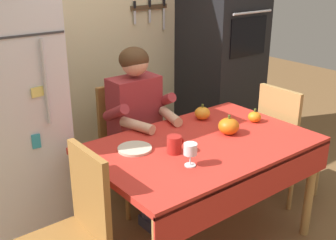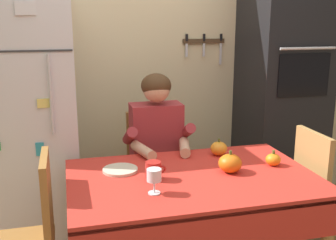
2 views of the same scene
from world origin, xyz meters
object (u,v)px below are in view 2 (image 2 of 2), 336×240
at_px(wall_oven, 282,89).
at_px(pumpkin_large, 219,148).
at_px(refrigerator, 27,122).
at_px(pumpkin_medium, 230,163).
at_px(wine_glass, 154,176).
at_px(chair_left_side, 30,234).
at_px(pumpkin_small, 273,160).
at_px(serving_tray, 120,170).
at_px(dining_table, 193,191).
at_px(chair_behind_person, 153,168).
at_px(coffee_mug, 154,171).
at_px(chair_right_side, 323,194).
at_px(seated_person, 158,147).

height_order(wall_oven, pumpkin_large, wall_oven).
distance_m(refrigerator, pumpkin_medium, 1.46).
bearing_deg(wine_glass, pumpkin_medium, 20.65).
xyz_separation_m(chair_left_side, pumpkin_medium, (1.13, 0.02, 0.28)).
bearing_deg(pumpkin_small, serving_tray, 171.70).
bearing_deg(serving_tray, chair_left_side, -159.09).
distance_m(wine_glass, pumpkin_small, 0.82).
bearing_deg(dining_table, serving_tray, 153.76).
relative_size(pumpkin_large, pumpkin_small, 1.17).
height_order(chair_behind_person, pumpkin_small, chair_behind_person).
distance_m(pumpkin_medium, serving_tray, 0.64).
relative_size(coffee_mug, pumpkin_medium, 0.84).
bearing_deg(dining_table, wall_oven, 41.31).
bearing_deg(pumpkin_large, pumpkin_small, -46.57).
xyz_separation_m(pumpkin_small, serving_tray, (-0.91, 0.13, -0.03)).
relative_size(refrigerator, serving_tray, 8.77).
xyz_separation_m(dining_table, chair_behind_person, (-0.07, 0.79, -0.14)).
relative_size(wine_glass, pumpkin_large, 1.18).
distance_m(refrigerator, pumpkin_large, 1.35).
bearing_deg(wall_oven, refrigerator, -178.87).
relative_size(chair_right_side, chair_left_side, 1.00).
relative_size(wine_glass, pumpkin_medium, 0.97).
bearing_deg(pumpkin_small, chair_right_side, 0.27).
relative_size(chair_behind_person, pumpkin_medium, 6.82).
distance_m(dining_table, pumpkin_medium, 0.27).
xyz_separation_m(wall_oven, chair_left_side, (-1.95, -0.93, -0.54)).
xyz_separation_m(chair_left_side, wine_glass, (0.64, -0.16, 0.32)).
relative_size(seated_person, chair_left_side, 1.34).
distance_m(chair_right_side, pumpkin_medium, 0.73).
bearing_deg(coffee_mug, serving_tray, 132.86).
distance_m(pumpkin_medium, pumpkin_small, 0.30).
bearing_deg(wall_oven, pumpkin_large, -142.24).
xyz_separation_m(seated_person, pumpkin_small, (0.59, -0.55, 0.04)).
height_order(pumpkin_medium, serving_tray, pumpkin_medium).
bearing_deg(chair_right_side, wall_oven, 80.18).
distance_m(chair_left_side, wine_glass, 0.73).
distance_m(chair_left_side, serving_tray, 0.60).
relative_size(wall_oven, chair_right_side, 2.26).
height_order(refrigerator, coffee_mug, refrigerator).
distance_m(wine_glass, pumpkin_large, 0.73).
bearing_deg(wall_oven, serving_tray, -153.10).
bearing_deg(serving_tray, pumpkin_medium, -15.64).
height_order(dining_table, pumpkin_medium, pumpkin_medium).
bearing_deg(serving_tray, refrigerator, 129.02).
bearing_deg(chair_right_side, refrigerator, 156.03).
distance_m(wall_oven, pumpkin_small, 1.05).
xyz_separation_m(seated_person, chair_left_side, (-0.84, -0.61, -0.23)).
relative_size(pumpkin_large, pumpkin_medium, 0.83).
xyz_separation_m(chair_right_side, chair_left_side, (-1.80, -0.06, 0.00)).
xyz_separation_m(refrigerator, wall_oven, (2.00, 0.04, 0.15)).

